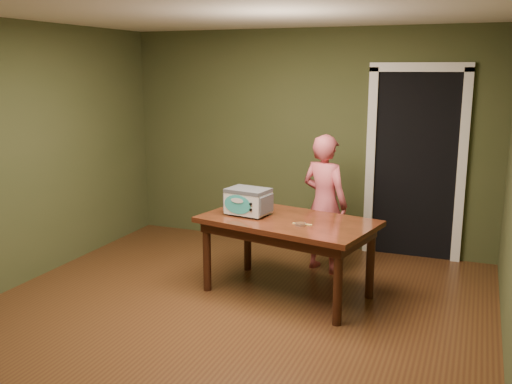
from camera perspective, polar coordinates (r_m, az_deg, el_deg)
floor at (r=5.00m, az=-3.80°, el=-13.05°), size 5.00×5.00×0.00m
room_shell at (r=4.54m, az=-4.11°, el=6.80°), size 4.52×5.02×2.61m
doorway at (r=6.98m, az=15.88°, el=2.88°), size 1.10×0.66×2.25m
dining_table at (r=5.40m, az=3.18°, el=-3.73°), size 1.75×1.22×0.75m
toy_oven at (r=5.49m, az=-0.80°, el=-0.87°), size 0.45×0.34×0.26m
baking_pan at (r=5.17m, az=4.46°, el=-3.21°), size 0.10×0.10×0.02m
spatula at (r=5.19m, az=4.65°, el=-3.22°), size 0.18×0.03×0.01m
child at (r=6.07m, az=6.88°, el=-1.15°), size 0.63×0.52×1.47m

